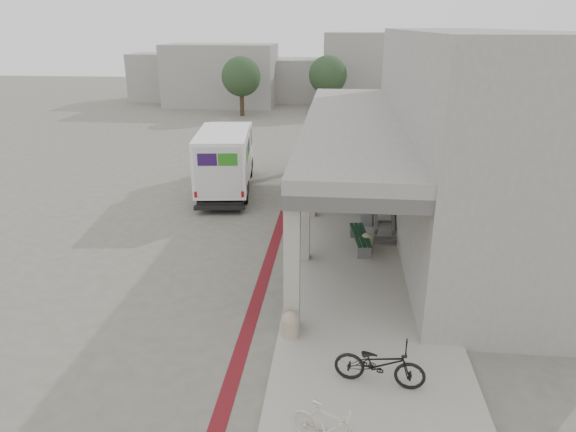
# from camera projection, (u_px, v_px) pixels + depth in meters

# --- Properties ---
(ground) EXTENTS (120.00, 120.00, 0.00)m
(ground) POSITION_uv_depth(u_px,v_px,m) (236.00, 265.00, 16.32)
(ground) COLOR #615D53
(ground) RESTS_ON ground
(bike_lane_stripe) EXTENTS (0.35, 40.00, 0.01)m
(bike_lane_stripe) POSITION_uv_depth(u_px,v_px,m) (275.00, 241.00, 18.09)
(bike_lane_stripe) COLOR maroon
(bike_lane_stripe) RESTS_ON ground
(sidewalk) EXTENTS (4.40, 28.00, 0.12)m
(sidewalk) POSITION_uv_depth(u_px,v_px,m) (363.00, 269.00, 15.92)
(sidewalk) COLOR #A09C8F
(sidewalk) RESTS_ON ground
(transit_building) EXTENTS (7.60, 17.00, 7.00)m
(transit_building) POSITION_uv_depth(u_px,v_px,m) (442.00, 135.00, 18.68)
(transit_building) COLOR gray
(transit_building) RESTS_ON ground
(distant_backdrop) EXTENTS (28.00, 10.00, 6.50)m
(distant_backdrop) POSITION_uv_depth(u_px,v_px,m) (279.00, 74.00, 49.08)
(distant_backdrop) COLOR gray
(distant_backdrop) RESTS_ON ground
(tree_left) EXTENTS (3.20, 3.20, 4.80)m
(tree_left) POSITION_uv_depth(u_px,v_px,m) (241.00, 77.00, 41.76)
(tree_left) COLOR #38281C
(tree_left) RESTS_ON ground
(tree_mid) EXTENTS (3.20, 3.20, 4.80)m
(tree_mid) POSITION_uv_depth(u_px,v_px,m) (328.00, 75.00, 42.97)
(tree_mid) COLOR #38281C
(tree_mid) RESTS_ON ground
(tree_right) EXTENTS (3.20, 3.20, 4.80)m
(tree_right) POSITION_uv_depth(u_px,v_px,m) (427.00, 77.00, 41.29)
(tree_right) COLOR #38281C
(tree_right) RESTS_ON ground
(fedex_truck) EXTENTS (2.86, 6.95, 2.88)m
(fedex_truck) POSITION_uv_depth(u_px,v_px,m) (226.00, 158.00, 23.08)
(fedex_truck) COLOR black
(fedex_truck) RESTS_ON ground
(bench) EXTENTS (0.68, 2.11, 0.49)m
(bench) POSITION_uv_depth(u_px,v_px,m) (360.00, 238.00, 17.20)
(bench) COLOR slate
(bench) RESTS_ON sidewalk
(bollard_near) EXTENTS (0.43, 0.43, 0.65)m
(bollard_near) POSITION_uv_depth(u_px,v_px,m) (290.00, 324.00, 12.29)
(bollard_near) COLOR tan
(bollard_near) RESTS_ON sidewalk
(bollard_far) EXTENTS (0.40, 0.40, 0.59)m
(bollard_far) POSITION_uv_depth(u_px,v_px,m) (367.00, 241.00, 17.04)
(bollard_far) COLOR gray
(bollard_far) RESTS_ON sidewalk
(utility_cabinet) EXTENTS (0.55, 0.65, 0.94)m
(utility_cabinet) POSITION_uv_depth(u_px,v_px,m) (368.00, 212.00, 19.17)
(utility_cabinet) COLOR gray
(utility_cabinet) RESTS_ON sidewalk
(bicycle_black) EXTENTS (1.96, 0.94, 0.99)m
(bicycle_black) POSITION_uv_depth(u_px,v_px,m) (380.00, 364.00, 10.58)
(bicycle_black) COLOR black
(bicycle_black) RESTS_ON sidewalk
(bicycle_cream) EXTENTS (1.58, 1.12, 0.94)m
(bicycle_cream) POSITION_uv_depth(u_px,v_px,m) (329.00, 428.00, 8.93)
(bicycle_cream) COLOR beige
(bicycle_cream) RESTS_ON sidewalk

